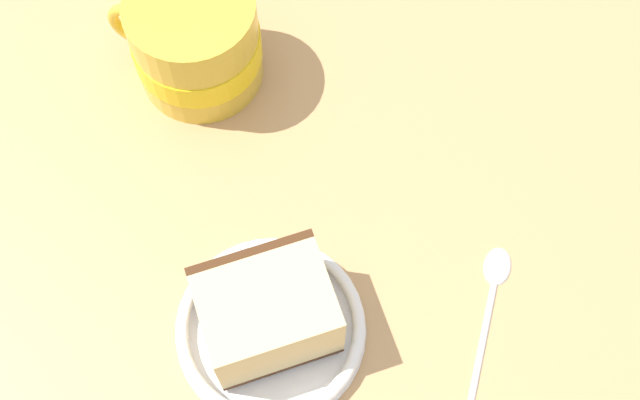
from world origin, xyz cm
name	(u,v)px	position (x,y,z in cm)	size (l,w,h in cm)	color
ground_plane	(258,262)	(0.00, 0.00, -1.03)	(144.94, 144.94, 2.07)	tan
small_plate	(271,328)	(-3.38, 4.65, 0.82)	(13.40, 13.40, 1.66)	white
cake_slice	(267,311)	(-3.19, 4.45, 3.97)	(11.02, 10.92, 6.38)	#472814
tea_mug	(195,41)	(11.10, -12.68, 4.27)	(12.26, 10.02, 8.64)	gold
teaspoon	(492,295)	(-16.74, -4.13, 0.35)	(3.27, 13.52, 0.80)	silver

